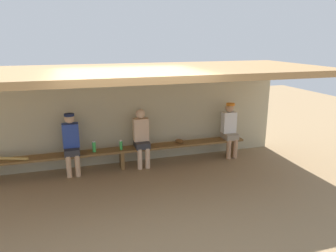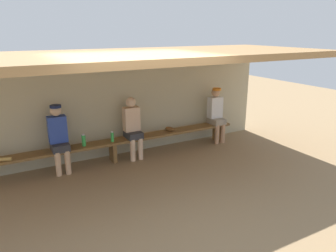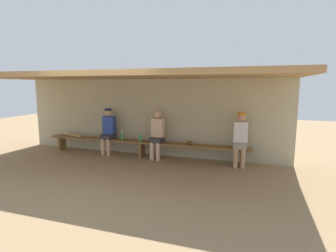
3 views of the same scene
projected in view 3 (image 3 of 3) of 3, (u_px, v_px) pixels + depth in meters
The scene contains 11 objects.
ground_plane at pixel (114, 174), 6.16m from camera, with size 24.00×24.00×0.00m, color #937754.
back_wall at pixel (148, 117), 7.87m from camera, with size 8.00×0.20×2.20m, color #B7AD8C.
dugout_roof at pixel (126, 75), 6.48m from camera, with size 8.00×2.80×0.12m, color #9E7547.
bench at pixel (142, 144), 7.56m from camera, with size 6.00×0.36×0.46m.
player_middle at pixel (157, 133), 7.36m from camera, with size 0.34×0.42×1.34m.
player_in_red at pixel (108, 129), 7.84m from camera, with size 0.34×0.42×1.34m.
player_shirtless_tan at pixel (241, 137), 6.66m from camera, with size 0.34×0.42×1.34m.
water_bottle_green at pixel (122, 136), 7.70m from camera, with size 0.08×0.08×0.25m.
water_bottle_orange at pixel (140, 138), 7.49m from camera, with size 0.06×0.06×0.22m.
baseball_glove_worn at pixel (190, 143), 7.12m from camera, with size 0.24×0.17×0.09m, color brown.
baseball_bat at pixel (72, 135), 8.28m from camera, with size 0.07×0.07×0.87m, color tan.
Camera 3 is at (3.05, -5.23, 2.01)m, focal length 28.56 mm.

